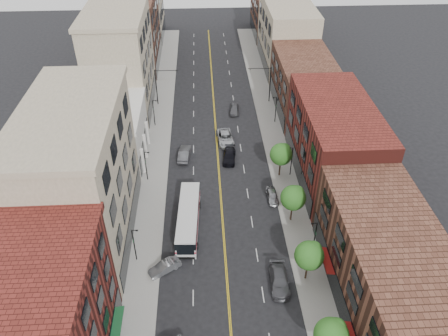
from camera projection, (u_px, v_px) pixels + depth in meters
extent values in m
plane|color=black|center=(229.00, 311.00, 48.22)|extent=(220.00, 220.00, 0.00)
cube|color=gray|center=(159.00, 140.00, 75.71)|extent=(4.00, 110.00, 0.15)
cube|color=gray|center=(273.00, 137.00, 76.58)|extent=(4.00, 110.00, 0.15)
cube|color=#591D17|center=(42.00, 331.00, 38.49)|extent=(10.00, 16.00, 14.00)
cube|color=gray|center=(82.00, 180.00, 52.47)|extent=(10.00, 22.00, 18.00)
cube|color=silver|center=(111.00, 135.00, 69.85)|extent=(10.00, 14.00, 8.00)
cube|color=gray|center=(121.00, 62.00, 80.43)|extent=(10.00, 20.00, 18.00)
cube|color=#522D21|center=(134.00, 32.00, 97.31)|extent=(10.00, 20.00, 15.00)
cube|color=#522D21|center=(390.00, 275.00, 45.97)|extent=(10.00, 26.00, 10.00)
cube|color=#591D17|center=(334.00, 142.00, 64.54)|extent=(10.00, 22.00, 12.00)
cube|color=#522D21|center=(304.00, 85.00, 81.92)|extent=(10.00, 20.00, 10.00)
cube|color=gray|center=(286.00, 35.00, 97.50)|extent=(10.00, 22.00, 14.00)
cube|color=#522D21|center=(273.00, 13.00, 114.38)|extent=(10.00, 18.00, 11.00)
sphere|color=#205E1A|center=(331.00, 335.00, 41.41)|extent=(3.40, 3.40, 3.40)
sphere|color=#205E1A|center=(336.00, 328.00, 41.45)|extent=(2.04, 2.04, 2.04)
cylinder|color=black|center=(306.00, 271.00, 50.99)|extent=(0.22, 0.22, 2.50)
sphere|color=#205E1A|center=(309.00, 255.00, 49.40)|extent=(3.40, 3.40, 3.40)
sphere|color=#205E1A|center=(313.00, 250.00, 49.44)|extent=(2.04, 2.04, 2.04)
cylinder|color=black|center=(291.00, 213.00, 58.98)|extent=(0.22, 0.22, 2.50)
sphere|color=#205E1A|center=(293.00, 198.00, 57.39)|extent=(3.40, 3.40, 3.40)
sphere|color=#205E1A|center=(297.00, 193.00, 57.43)|extent=(2.04, 2.04, 2.04)
cylinder|color=black|center=(280.00, 168.00, 66.97)|extent=(0.22, 0.22, 2.50)
sphere|color=#205E1A|center=(281.00, 154.00, 65.38)|extent=(3.40, 3.40, 3.40)
sphere|color=#205E1A|center=(284.00, 150.00, 65.42)|extent=(2.04, 2.04, 2.04)
cylinder|color=black|center=(134.00, 245.00, 52.55)|extent=(0.14, 0.14, 5.00)
cylinder|color=black|center=(135.00, 230.00, 51.06)|extent=(0.70, 0.10, 0.10)
cube|color=black|center=(137.00, 230.00, 51.10)|extent=(0.28, 0.14, 0.14)
cube|color=#19592D|center=(133.00, 240.00, 52.01)|extent=(0.04, 0.55, 0.35)
cylinder|color=black|center=(146.00, 166.00, 65.33)|extent=(0.14, 0.14, 5.00)
cylinder|color=black|center=(147.00, 152.00, 63.85)|extent=(0.70, 0.10, 0.10)
cube|color=black|center=(148.00, 153.00, 63.89)|extent=(0.28, 0.14, 0.14)
cube|color=#19592D|center=(145.00, 161.00, 64.79)|extent=(0.04, 0.55, 0.35)
cylinder|color=black|center=(154.00, 113.00, 78.11)|extent=(0.14, 0.14, 5.00)
cylinder|color=black|center=(155.00, 101.00, 76.63)|extent=(0.70, 0.10, 0.10)
cube|color=black|center=(156.00, 101.00, 76.67)|extent=(0.28, 0.14, 0.14)
cube|color=#19592D|center=(153.00, 109.00, 77.57)|extent=(0.04, 0.55, 0.35)
cylinder|color=black|center=(315.00, 238.00, 53.51)|extent=(0.14, 0.14, 5.00)
cylinder|color=black|center=(314.00, 223.00, 51.99)|extent=(0.70, 0.10, 0.10)
cube|color=black|center=(312.00, 224.00, 52.01)|extent=(0.28, 0.14, 0.14)
cube|color=#19592D|center=(316.00, 233.00, 52.97)|extent=(0.04, 0.55, 0.35)
cylinder|color=black|center=(291.00, 161.00, 66.29)|extent=(0.14, 0.14, 5.00)
cylinder|color=black|center=(291.00, 148.00, 64.78)|extent=(0.70, 0.10, 0.10)
cube|color=black|center=(289.00, 148.00, 64.79)|extent=(0.28, 0.14, 0.14)
cube|color=#19592D|center=(292.00, 157.00, 65.75)|extent=(0.04, 0.55, 0.35)
cylinder|color=black|center=(276.00, 110.00, 79.07)|extent=(0.14, 0.14, 5.00)
cylinder|color=black|center=(275.00, 97.00, 77.56)|extent=(0.70, 0.10, 0.10)
cube|color=black|center=(273.00, 98.00, 77.58)|extent=(0.28, 0.14, 0.14)
cube|color=#19592D|center=(276.00, 105.00, 78.53)|extent=(0.04, 0.55, 0.35)
cylinder|color=black|center=(156.00, 87.00, 83.85)|extent=(0.18, 0.18, 7.20)
cylinder|color=black|center=(166.00, 71.00, 81.90)|extent=(4.40, 0.12, 0.12)
imported|color=black|center=(176.00, 72.00, 82.22)|extent=(0.15, 0.18, 0.90)
cylinder|color=black|center=(270.00, 85.00, 84.81)|extent=(0.18, 0.18, 7.20)
cylinder|color=black|center=(260.00, 68.00, 82.67)|extent=(4.40, 0.12, 0.12)
imported|color=black|center=(250.00, 71.00, 82.83)|extent=(0.15, 0.18, 0.90)
cube|color=silver|center=(188.00, 218.00, 57.80)|extent=(3.13, 11.83, 2.83)
cube|color=black|center=(188.00, 214.00, 57.39)|extent=(3.18, 11.87, 1.02)
cube|color=#AE0C21|center=(189.00, 220.00, 57.98)|extent=(3.18, 11.87, 0.21)
cube|color=black|center=(185.00, 250.00, 52.95)|extent=(2.15, 0.17, 1.56)
cylinder|color=black|center=(177.00, 246.00, 55.36)|extent=(0.32, 0.95, 0.94)
cylinder|color=black|center=(197.00, 246.00, 55.36)|extent=(0.32, 0.95, 0.94)
cylinder|color=black|center=(181.00, 205.00, 61.60)|extent=(0.32, 0.95, 0.94)
cylinder|color=black|center=(200.00, 205.00, 61.61)|extent=(0.32, 0.95, 0.94)
imported|color=#979A9E|center=(165.00, 267.00, 52.38)|extent=(4.12, 3.30, 1.31)
imported|color=#46464B|center=(279.00, 280.00, 50.67)|extent=(2.30, 5.31, 1.52)
imported|color=#94959A|center=(272.00, 196.00, 62.94)|extent=(1.70, 3.91, 1.31)
imported|color=#414246|center=(184.00, 153.00, 71.19)|extent=(2.24, 5.10, 1.63)
imported|color=black|center=(229.00, 156.00, 70.77)|extent=(2.54, 5.12, 1.43)
imported|color=#B3B6BB|center=(225.00, 138.00, 74.98)|extent=(3.15, 5.96, 1.60)
imported|color=#4D4D52|center=(234.00, 109.00, 83.12)|extent=(2.23, 4.41, 1.44)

